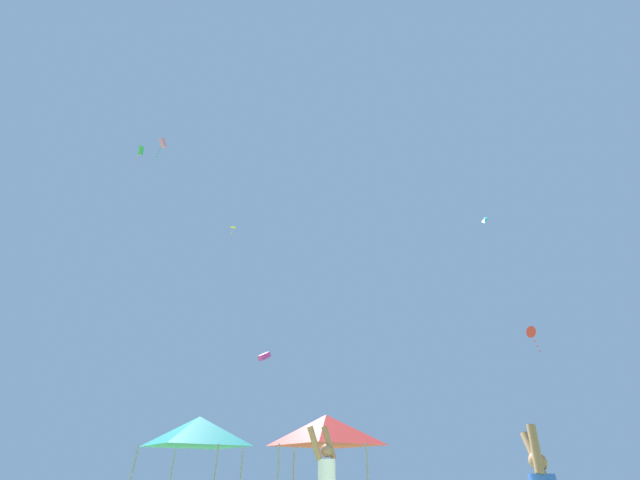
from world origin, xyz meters
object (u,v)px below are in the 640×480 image
Objects in this scene: canopy_tent_red at (326,430)px; kite_cyan_diamond at (485,220)px; kite_green_box at (141,151)px; canopy_tent_teal at (198,431)px; kite_yellow_diamond at (233,228)px; kite_pink_box at (163,143)px; kite_red_delta at (531,332)px; kite_magenta_box at (264,356)px.

canopy_tent_red is 24.03m from kite_cyan_diamond.
canopy_tent_red is 2.14× the size of kite_green_box.
canopy_tent_red is 4.21m from canopy_tent_teal.
kite_yellow_diamond is (0.98, 15.49, 4.03)m from kite_green_box.
kite_yellow_diamond reaches higher than canopy_tent_teal.
kite_red_delta is at bearing 12.66° from kite_pink_box.
kite_pink_box is 5.62m from kite_green_box.
kite_magenta_box is 19.46m from kite_green_box.
kite_yellow_diamond is at bearing 112.42° from canopy_tent_teal.
canopy_tent_teal is at bearing -21.86° from kite_green_box.
kite_green_box reaches higher than kite_cyan_diamond.
kite_magenta_box is at bearing 70.17° from kite_green_box.
kite_red_delta is 1.32× the size of kite_yellow_diamond.
kite_magenta_box is at bearing 99.40° from canopy_tent_teal.
kite_green_box is 1.05× the size of kite_yellow_diamond.
kite_red_delta is at bearing 19.94° from kite_green_box.
kite_yellow_diamond is at bearing 122.38° from canopy_tent_red.
kite_green_box is at bearing 158.14° from canopy_tent_teal.
kite_cyan_diamond is at bearing 38.79° from canopy_tent_teal.
kite_yellow_diamond reaches higher than kite_magenta_box.
kite_yellow_diamond is (-4.67, -0.18, 14.08)m from kite_magenta_box.
kite_yellow_diamond is at bearing 80.12° from kite_pink_box.
canopy_tent_teal is 29.83m from kite_yellow_diamond.
canopy_tent_teal is 19.97m from kite_green_box.
kite_cyan_diamond is at bearing 13.19° from kite_pink_box.
kite_red_delta is at bearing -5.98° from kite_cyan_diamond.
kite_cyan_diamond reaches higher than canopy_tent_red.
kite_green_box is (-13.04, 3.54, 17.56)m from canopy_tent_red.
canopy_tent_teal is 2.23× the size of kite_magenta_box.
kite_pink_box reaches higher than kite_red_delta.
canopy_tent_teal is 20.88m from kite_magenta_box.
canopy_tent_teal is 2.14× the size of kite_green_box.
kite_pink_box is (-6.80, -12.38, 14.45)m from kite_magenta_box.
kite_green_box is at bearing -109.83° from kite_magenta_box.
kite_red_delta is at bearing 37.29° from canopy_tent_teal.
kite_yellow_diamond is at bearing 166.05° from kite_red_delta.
kite_pink_box is at bearing -118.78° from kite_magenta_box.
canopy_tent_red is at bearing -15.17° from kite_green_box.
kite_red_delta is 1.30× the size of kite_magenta_box.
kite_yellow_diamond is at bearing 86.39° from kite_green_box.
kite_magenta_box is 1.01× the size of kite_yellow_diamond.
canopy_tent_red is at bearing -57.62° from kite_yellow_diamond.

